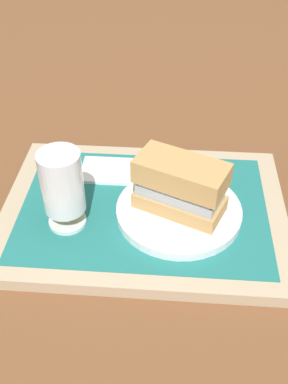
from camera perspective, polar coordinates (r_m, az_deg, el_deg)
ground_plane at (r=0.73m, az=-0.00°, el=-3.01°), size 3.00×3.00×0.00m
tray at (r=0.72m, az=-0.00°, el=-2.43°), size 0.44×0.32×0.02m
placemat at (r=0.71m, az=-0.00°, el=-1.80°), size 0.38×0.27×0.00m
plate at (r=0.70m, az=4.35°, el=-2.38°), size 0.19×0.19×0.01m
sandwich at (r=0.67m, az=4.30°, el=0.89°), size 0.14×0.11×0.08m
beer_glass at (r=0.65m, az=-10.08°, el=0.53°), size 0.06×0.06×0.12m
napkin_folded at (r=0.78m, az=-4.52°, el=2.68°), size 0.09×0.07×0.01m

